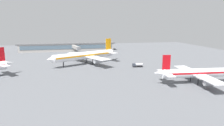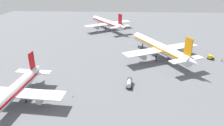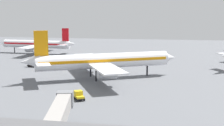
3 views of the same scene
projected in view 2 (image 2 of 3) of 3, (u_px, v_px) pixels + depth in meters
The scene contains 8 objects.
ground at pixel (147, 59), 111.16m from camera, with size 288.00×288.00×0.00m, color slate.
airplane_at_gate at pixel (11, 94), 69.55m from camera, with size 44.18×35.51×13.44m.
airplane_taxiing at pixel (107, 23), 166.66m from camera, with size 42.24×35.66×14.84m.
airplane_distant at pixel (160, 47), 109.67m from camera, with size 49.24×41.03×16.24m.
fuel_truck at pixel (129, 83), 83.76m from camera, with size 6.45×2.69×2.50m.
baggage_tug at pixel (210, 57), 110.02m from camera, with size 3.51×3.75×2.30m.
ground_crew_worker at pixel (222, 60), 107.38m from camera, with size 0.53×0.53×1.67m.
safety_cone_near_gate at pixel (73, 96), 76.70m from camera, with size 0.44×0.44×0.60m, color #EA590C.
Camera 2 is at (-103.97, 13.11, 41.49)m, focal length 33.89 mm.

